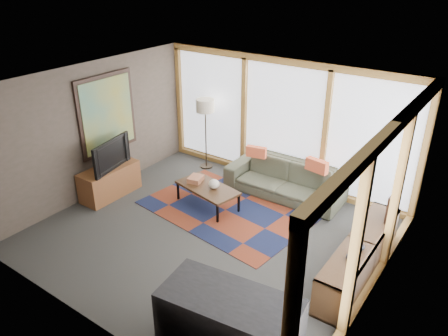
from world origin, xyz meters
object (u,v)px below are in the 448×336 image
Objects in this scene: bar_counter at (229,331)px; floor_lamp at (206,134)px; tv_console at (110,181)px; sofa at (285,179)px; television at (107,154)px; coffee_table at (208,196)px; bookshelf at (360,257)px.

floor_lamp is at bearing 122.83° from bar_counter.
tv_console is (-0.77, -2.13, -0.49)m from floor_lamp.
television is (-2.78, -2.00, 0.57)m from sofa.
coffee_table is 0.79× the size of bar_counter.
bookshelf is at bearing 5.55° from tv_console.
sofa is 2.10m from floor_lamp.
bookshelf is at bearing -5.66° from coffee_table.
bookshelf and tv_console have the same top height.
bookshelf reaches higher than coffee_table.
coffee_table is 3.06m from bookshelf.
television is (0.04, -0.01, 0.60)m from tv_console.
sofa is at bearing -65.79° from television.
bar_counter is at bearing -126.52° from television.
coffee_table is (1.07, -1.36, -0.59)m from floor_lamp.
bookshelf is at bearing -21.98° from floor_lamp.
coffee_table is 1.16× the size of television.
television reaches higher than coffee_table.
sofa is 2.56m from bookshelf.
tv_console is (-4.88, -0.47, -0.00)m from bookshelf.
floor_lamp is 2.26m from television.
tv_console is 4.64m from bar_counter.
sofa reaches higher than tv_console.
floor_lamp is 1.51× the size of television.
television is at bearing -11.64° from tv_console.
coffee_table is (-0.98, -1.22, -0.14)m from sofa.
floor_lamp reaches higher than bookshelf.
television is (-0.73, -2.14, 0.11)m from floor_lamp.
tv_console is (-1.84, -0.78, 0.10)m from coffee_table.
bar_counter is (1.39, -3.94, 0.15)m from sofa.
television is at bearing -108.75° from floor_lamp.
coffee_table is at bearing 174.34° from bookshelf.
tv_console is 0.78× the size of bar_counter.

